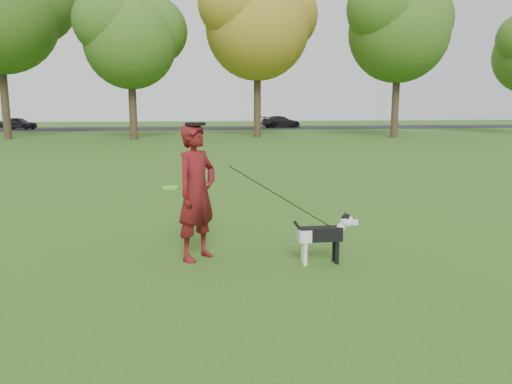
{
  "coord_description": "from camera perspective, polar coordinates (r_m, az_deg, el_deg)",
  "views": [
    {
      "loc": [
        -0.79,
        -6.81,
        2.17
      ],
      "look_at": [
        0.19,
        0.08,
        0.95
      ],
      "focal_mm": 35.0,
      "sensor_mm": 36.0,
      "label": 1
    }
  ],
  "objects": [
    {
      "name": "man_held_items",
      "position": [
        6.9,
        2.87,
        -0.58
      ],
      "size": [
        2.34,
        0.6,
        1.45
      ],
      "color": "#4CF61F",
      "rests_on": "ground"
    },
    {
      "name": "car_left",
      "position": [
        49.05,
        -25.51,
        7.11
      ],
      "size": [
        3.33,
        2.07,
        1.06
      ],
      "primitive_type": "imported",
      "rotation": [
        0.0,
        0.0,
        1.29
      ],
      "color": "black",
      "rests_on": "road"
    },
    {
      "name": "tree_row",
      "position": [
        33.29,
        -9.55,
        18.88
      ],
      "size": [
        51.74,
        8.86,
        12.01
      ],
      "color": "#38281C",
      "rests_on": "ground"
    },
    {
      "name": "dog",
      "position": [
        6.94,
        7.95,
        -4.63
      ],
      "size": [
        0.94,
        0.19,
        0.71
      ],
      "color": "black",
      "rests_on": "ground"
    },
    {
      "name": "ground",
      "position": [
        7.19,
        -1.39,
        -7.63
      ],
      "size": [
        120.0,
        120.0,
        0.0
      ],
      "primitive_type": "plane",
      "color": "#285116",
      "rests_on": "ground"
    },
    {
      "name": "man",
      "position": [
        7.02,
        -6.79,
        -0.03
      ],
      "size": [
        0.82,
        0.83,
        1.92
      ],
      "primitive_type": "imported",
      "rotation": [
        0.0,
        0.0,
        0.81
      ],
      "color": "#580C18",
      "rests_on": "ground"
    },
    {
      "name": "car_right",
      "position": [
        47.69,
        2.87,
        8.03
      ],
      "size": [
        3.99,
        2.28,
        1.09
      ],
      "primitive_type": "imported",
      "rotation": [
        0.0,
        0.0,
        1.78
      ],
      "color": "black",
      "rests_on": "road"
    },
    {
      "name": "road",
      "position": [
        46.86,
        -7.12,
        7.25
      ],
      "size": [
        120.0,
        7.0,
        0.02
      ],
      "primitive_type": "cube",
      "color": "black",
      "rests_on": "ground"
    }
  ]
}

